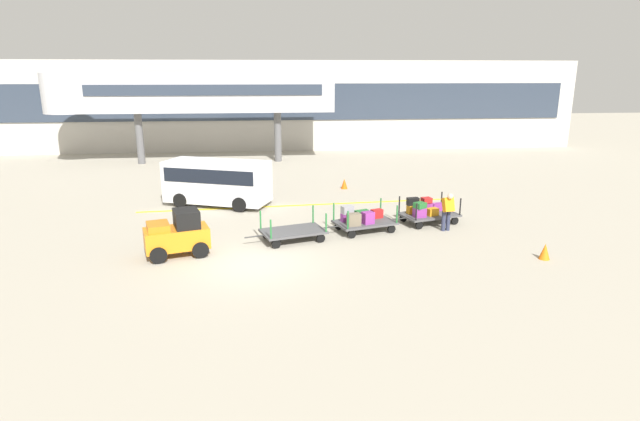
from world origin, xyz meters
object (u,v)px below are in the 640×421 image
object	(u,v)px
baggage_handler	(448,210)
shuttle_van	(217,179)
baggage_tug	(178,234)
baggage_cart_middle	(362,219)
safety_cone_far	(545,251)
safety_cone_near	(344,184)
baggage_cart_tail	(426,211)
baggage_cart_lead	(293,232)

from	to	relation	value
baggage_handler	shuttle_van	xyz separation A→B (m)	(-9.32, 5.15, 0.37)
baggage_tug	shuttle_van	world-z (taller)	shuttle_van
baggage_cart_middle	safety_cone_far	bearing A→B (deg)	-33.88
baggage_tug	baggage_cart_middle	xyz separation A→B (m)	(6.75, 2.03, -0.25)
baggage_tug	safety_cone_near	bearing A→B (deg)	53.43
baggage_cart_tail	baggage_tug	bearing A→B (deg)	-163.16
baggage_tug	baggage_cart_lead	distance (m)	4.18
baggage_cart_tail	shuttle_van	size ratio (longest dim) A/B	0.60
baggage_handler	shuttle_van	bearing A→B (deg)	151.06
baggage_cart_tail	safety_cone_near	bearing A→B (deg)	109.23
baggage_cart_lead	safety_cone_near	xyz separation A→B (m)	(3.24, 8.55, -0.07)
baggage_cart_lead	baggage_handler	size ratio (longest dim) A/B	1.97
baggage_handler	baggage_tug	bearing A→B (deg)	-170.25
baggage_cart_middle	shuttle_van	xyz separation A→B (m)	(-5.99, 4.85, 0.74)
baggage_cart_middle	baggage_cart_tail	bearing A→B (deg)	17.04
safety_cone_far	baggage_handler	bearing A→B (deg)	122.75
baggage_cart_middle	safety_cone_near	world-z (taller)	baggage_cart_middle
baggage_tug	baggage_handler	bearing A→B (deg)	9.75
baggage_cart_lead	baggage_handler	world-z (taller)	baggage_handler
baggage_cart_middle	shuttle_van	bearing A→B (deg)	140.98
baggage_cart_lead	safety_cone_near	size ratio (longest dim) A/B	5.60
baggage_cart_lead	safety_cone_far	xyz separation A→B (m)	(8.29, -2.87, -0.07)
baggage_cart_middle	shuttle_van	distance (m)	7.74
baggage_cart_tail	safety_cone_far	size ratio (longest dim) A/B	5.60
baggage_tug	shuttle_van	size ratio (longest dim) A/B	0.45
baggage_tug	baggage_cart_lead	xyz separation A→B (m)	(3.98, 1.19, -0.41)
shuttle_van	baggage_cart_lead	bearing A→B (deg)	-60.54
baggage_tug	safety_cone_near	size ratio (longest dim) A/B	4.23
baggage_tug	baggage_cart_middle	distance (m)	7.06
baggage_cart_lead	baggage_cart_tail	size ratio (longest dim) A/B	1.00
baggage_cart_lead	baggage_handler	xyz separation A→B (m)	(6.10, 0.54, 0.52)
baggage_cart_middle	safety_cone_far	xyz separation A→B (m)	(5.52, -3.71, -0.22)
baggage_cart_middle	safety_cone_near	distance (m)	7.72
baggage_tug	safety_cone_far	distance (m)	12.40
safety_cone_near	baggage_cart_lead	bearing A→B (deg)	-110.76
baggage_cart_middle	baggage_handler	world-z (taller)	baggage_handler
baggage_tug	baggage_cart_lead	world-z (taller)	baggage_tug
shuttle_van	safety_cone_near	xyz separation A→B (m)	(6.46, 2.85, -0.96)
baggage_cart_middle	baggage_cart_lead	bearing A→B (deg)	-163.06
baggage_cart_lead	shuttle_van	distance (m)	6.60
baggage_cart_lead	safety_cone_near	bearing A→B (deg)	69.24
baggage_cart_middle	baggage_handler	size ratio (longest dim) A/B	1.97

